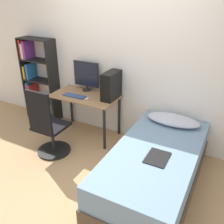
# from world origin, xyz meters

# --- Properties ---
(ground_plane) EXTENTS (14.00, 14.00, 0.00)m
(ground_plane) POSITION_xyz_m (0.00, 0.00, 0.00)
(ground_plane) COLOR tan
(wall_back) EXTENTS (8.00, 0.05, 2.50)m
(wall_back) POSITION_xyz_m (0.00, 1.42, 1.25)
(wall_back) COLOR silver
(wall_back) RESTS_ON ground_plane
(desk) EXTENTS (1.09, 0.61, 0.72)m
(desk) POSITION_xyz_m (-0.52, 1.09, 0.61)
(desk) COLOR #997047
(desk) RESTS_ON ground_plane
(bookshelf) EXTENTS (0.66, 0.29, 1.52)m
(bookshelf) POSITION_xyz_m (-1.72, 1.25, 0.76)
(bookshelf) COLOR black
(bookshelf) RESTS_ON ground_plane
(office_chair) EXTENTS (0.51, 0.51, 1.06)m
(office_chair) POSITION_xyz_m (-0.69, 0.34, 0.41)
(office_chair) COLOR black
(office_chair) RESTS_ON ground_plane
(bed) EXTENTS (0.98, 1.97, 0.55)m
(bed) POSITION_xyz_m (0.92, 0.41, 0.27)
(bed) COLOR #4C3D2D
(bed) RESTS_ON ground_plane
(pillow) EXTENTS (0.74, 0.36, 0.11)m
(pillow) POSITION_xyz_m (0.92, 1.13, 0.60)
(pillow) COLOR #B2B7C6
(pillow) RESTS_ON bed
(magazine) EXTENTS (0.24, 0.32, 0.01)m
(magazine) POSITION_xyz_m (0.99, 0.25, 0.56)
(magazine) COLOR black
(magazine) RESTS_ON bed
(monitor) EXTENTS (0.48, 0.16, 0.49)m
(monitor) POSITION_xyz_m (-0.62, 1.29, 0.99)
(monitor) COLOR black
(monitor) RESTS_ON desk
(keyboard) EXTENTS (0.38, 0.12, 0.02)m
(keyboard) POSITION_xyz_m (-0.65, 0.97, 0.73)
(keyboard) COLOR #33477A
(keyboard) RESTS_ON desk
(pc_tower) EXTENTS (0.18, 0.40, 0.43)m
(pc_tower) POSITION_xyz_m (-0.09, 1.17, 0.93)
(pc_tower) COLOR black
(pc_tower) RESTS_ON desk
(mouse) EXTENTS (0.06, 0.09, 0.02)m
(mouse) POSITION_xyz_m (-0.41, 0.97, 0.73)
(mouse) COLOR silver
(mouse) RESTS_ON desk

